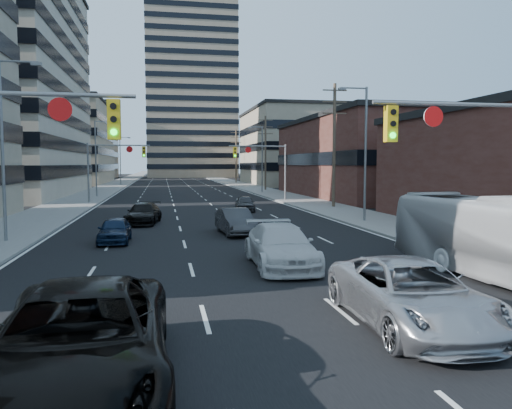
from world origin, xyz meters
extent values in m
cube|color=black|center=(0.00, 130.00, 0.01)|extent=(18.00, 300.00, 0.02)
cube|color=slate|center=(-11.50, 130.00, 0.07)|extent=(5.00, 300.00, 0.15)
cube|color=slate|center=(11.50, 130.00, 0.07)|extent=(5.00, 300.00, 0.15)
cube|color=gray|center=(-24.00, 100.00, 8.00)|extent=(20.00, 30.00, 16.00)
cube|color=#472119|center=(24.00, 50.00, 4.50)|extent=(20.00, 30.00, 9.00)
cube|color=gray|center=(25.00, 88.00, 7.00)|extent=(22.00, 28.00, 14.00)
cube|color=gray|center=(6.00, 150.00, 29.00)|extent=(26.00, 26.00, 58.00)
cube|color=#ADA089|center=(-28.00, 140.00, 10.00)|extent=(24.00, 24.00, 20.00)
cube|color=gray|center=(32.00, 130.00, 6.00)|extent=(22.00, 22.00, 12.00)
cylinder|color=slate|center=(-6.75, 8.00, 5.80)|extent=(6.50, 0.12, 0.12)
cube|color=gold|center=(-4.10, 8.00, 5.15)|extent=(0.35, 0.28, 1.10)
cylinder|color=black|center=(-4.10, 7.84, 5.50)|extent=(0.18, 0.06, 0.18)
cylinder|color=black|center=(-4.10, 7.84, 5.15)|extent=(0.18, 0.06, 0.18)
cylinder|color=#0CE526|center=(-4.10, 7.84, 4.80)|extent=(0.18, 0.06, 0.18)
cylinder|color=white|center=(-5.50, 7.97, 5.40)|extent=(0.64, 0.06, 0.64)
cylinder|color=slate|center=(6.75, 8.00, 5.80)|extent=(6.50, 0.12, 0.12)
cube|color=gold|center=(4.10, 8.00, 5.15)|extent=(0.35, 0.28, 1.10)
cylinder|color=black|center=(4.10, 7.84, 5.50)|extent=(0.18, 0.06, 0.18)
cylinder|color=black|center=(4.10, 7.84, 5.15)|extent=(0.18, 0.06, 0.18)
cylinder|color=#0CE526|center=(4.10, 7.84, 4.80)|extent=(0.18, 0.06, 0.18)
cylinder|color=white|center=(5.50, 7.97, 5.40)|extent=(0.64, 0.06, 0.64)
cylinder|color=slate|center=(-10.00, 45.00, 3.00)|extent=(0.18, 0.18, 6.00)
cylinder|color=slate|center=(-7.00, 45.00, 5.80)|extent=(6.00, 0.12, 0.12)
cube|color=gold|center=(-4.60, 45.00, 5.15)|extent=(0.35, 0.28, 1.10)
cylinder|color=black|center=(-4.60, 44.84, 5.50)|extent=(0.18, 0.06, 0.18)
cylinder|color=black|center=(-4.60, 44.84, 5.15)|extent=(0.18, 0.06, 0.18)
cylinder|color=#0CE526|center=(-4.60, 44.84, 4.80)|extent=(0.18, 0.06, 0.18)
cylinder|color=white|center=(-6.00, 44.97, 5.40)|extent=(0.64, 0.06, 0.64)
cylinder|color=slate|center=(10.00, 45.00, 3.00)|extent=(0.18, 0.18, 6.00)
cylinder|color=slate|center=(7.00, 45.00, 5.80)|extent=(6.00, 0.12, 0.12)
cube|color=gold|center=(4.60, 45.00, 5.15)|extent=(0.35, 0.28, 1.10)
cylinder|color=black|center=(4.60, 44.84, 5.50)|extent=(0.18, 0.06, 0.18)
cylinder|color=black|center=(4.60, 44.84, 5.15)|extent=(0.18, 0.06, 0.18)
cylinder|color=#0CE526|center=(4.60, 44.84, 4.80)|extent=(0.18, 0.06, 0.18)
cylinder|color=white|center=(6.00, 44.97, 5.40)|extent=(0.64, 0.06, 0.64)
cylinder|color=#4C3D2D|center=(12.20, 36.00, 5.50)|extent=(0.28, 0.28, 11.00)
cube|color=#4C3D2D|center=(12.20, 36.00, 10.40)|extent=(2.20, 0.10, 0.10)
cube|color=#4C3D2D|center=(12.20, 36.00, 9.40)|extent=(2.20, 0.10, 0.10)
cube|color=#4C3D2D|center=(12.20, 36.00, 8.40)|extent=(2.20, 0.10, 0.10)
cylinder|color=#4C3D2D|center=(12.20, 66.00, 5.50)|extent=(0.28, 0.28, 11.00)
cube|color=#4C3D2D|center=(12.20, 66.00, 10.40)|extent=(2.20, 0.10, 0.10)
cube|color=#4C3D2D|center=(12.20, 66.00, 9.40)|extent=(2.20, 0.10, 0.10)
cube|color=#4C3D2D|center=(12.20, 66.00, 8.40)|extent=(2.20, 0.10, 0.10)
cylinder|color=#4C3D2D|center=(12.20, 96.00, 5.50)|extent=(0.28, 0.28, 11.00)
cube|color=#4C3D2D|center=(12.20, 96.00, 10.40)|extent=(2.20, 0.10, 0.10)
cube|color=#4C3D2D|center=(12.20, 96.00, 9.40)|extent=(2.20, 0.10, 0.10)
cube|color=#4C3D2D|center=(12.20, 96.00, 8.40)|extent=(2.20, 0.10, 0.10)
cylinder|color=slate|center=(-10.50, 20.00, 4.50)|extent=(0.16, 0.16, 9.00)
cylinder|color=slate|center=(-9.60, 20.00, 8.90)|extent=(1.80, 0.10, 0.10)
cube|color=slate|center=(-8.80, 20.00, 8.82)|extent=(0.50, 0.22, 0.14)
cylinder|color=slate|center=(-10.50, 55.00, 4.50)|extent=(0.16, 0.16, 9.00)
cylinder|color=slate|center=(-9.60, 55.00, 8.90)|extent=(1.80, 0.10, 0.10)
cube|color=slate|center=(-8.80, 55.00, 8.82)|extent=(0.50, 0.22, 0.14)
cylinder|color=slate|center=(-10.50, 90.00, 4.50)|extent=(0.16, 0.16, 9.00)
cylinder|color=slate|center=(-9.60, 90.00, 8.90)|extent=(1.80, 0.10, 0.10)
cube|color=slate|center=(-8.80, 90.00, 8.82)|extent=(0.50, 0.22, 0.14)
cylinder|color=slate|center=(10.50, 25.00, 4.50)|extent=(0.16, 0.16, 9.00)
cylinder|color=slate|center=(9.60, 25.00, 8.90)|extent=(1.80, 0.10, 0.10)
cube|color=slate|center=(8.80, 25.00, 8.82)|extent=(0.50, 0.22, 0.14)
cylinder|color=slate|center=(10.50, 60.00, 4.50)|extent=(0.16, 0.16, 9.00)
cylinder|color=slate|center=(9.60, 60.00, 8.90)|extent=(1.80, 0.10, 0.10)
cube|color=slate|center=(8.80, 60.00, 8.82)|extent=(0.50, 0.22, 0.14)
imported|color=black|center=(-4.24, 2.25, 0.91)|extent=(3.17, 6.62, 1.82)
imported|color=silver|center=(1.60, 11.97, 0.80)|extent=(2.39, 5.58, 1.60)
imported|color=#A4A5A9|center=(3.06, 4.50, 0.80)|extent=(2.79, 5.81, 1.60)
imported|color=silver|center=(8.40, 8.00, 1.44)|extent=(3.16, 10.52, 2.89)
imported|color=#0C1A31|center=(-5.20, 19.21, 0.64)|extent=(1.54, 3.75, 1.27)
imported|color=#303032|center=(1.17, 21.10, 0.73)|extent=(1.90, 4.53, 1.45)
imported|color=black|center=(-4.07, 26.93, 0.68)|extent=(2.55, 4.93, 1.37)
imported|color=#303032|center=(3.92, 34.48, 0.65)|extent=(1.92, 3.96, 1.30)
camera|label=1|loc=(-2.81, -6.39, 3.92)|focal=35.00mm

